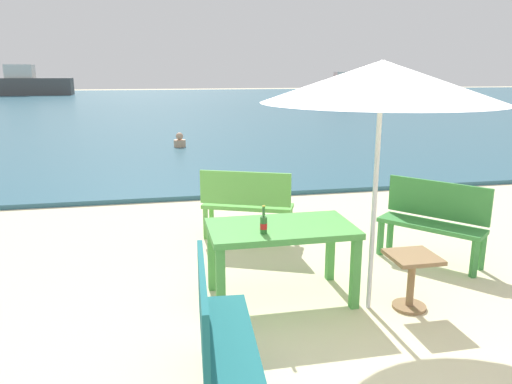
% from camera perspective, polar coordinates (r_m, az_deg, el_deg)
% --- Properties ---
extents(ground_plane, '(120.00, 120.00, 0.00)m').
position_cam_1_polar(ground_plane, '(4.29, 10.78, -17.37)').
color(ground_plane, beige).
extents(sea_water, '(120.00, 50.00, 0.08)m').
position_cam_1_polar(sea_water, '(33.47, -9.22, 10.02)').
color(sea_water, '#2D6075').
rests_on(sea_water, ground_plane).
extents(picnic_table_green, '(1.40, 0.80, 0.76)m').
position_cam_1_polar(picnic_table_green, '(4.78, 2.91, -5.16)').
color(picnic_table_green, '#4C9E47').
rests_on(picnic_table_green, ground_plane).
extents(beer_bottle_amber, '(0.07, 0.07, 0.26)m').
position_cam_1_polar(beer_bottle_amber, '(4.49, 0.89, -3.69)').
color(beer_bottle_amber, '#2D662D').
rests_on(beer_bottle_amber, picnic_table_green).
extents(patio_umbrella, '(2.10, 2.10, 2.30)m').
position_cam_1_polar(patio_umbrella, '(4.44, 14.39, 12.29)').
color(patio_umbrella, silver).
rests_on(patio_umbrella, ground_plane).
extents(side_table_wood, '(0.44, 0.44, 0.54)m').
position_cam_1_polar(side_table_wood, '(4.91, 17.62, -9.01)').
color(side_table_wood, olive).
rests_on(side_table_wood, ground_plane).
extents(bench_teal_center, '(0.44, 1.22, 0.95)m').
position_cam_1_polar(bench_teal_center, '(3.42, -4.52, -15.34)').
color(bench_teal_center, '#196066').
rests_on(bench_teal_center, ground_plane).
extents(bench_green_left, '(1.04, 1.16, 0.95)m').
position_cam_1_polar(bench_green_left, '(6.14, 19.92, -2.72)').
color(bench_green_left, '#3D8C42').
rests_on(bench_green_left, ground_plane).
extents(bench_green_right, '(1.25, 0.80, 0.95)m').
position_cam_1_polar(bench_green_right, '(6.48, -1.10, -1.03)').
color(bench_green_right, '#60B24C').
rests_on(bench_green_right, ground_plane).
extents(swimmer_person, '(0.34, 0.34, 0.41)m').
position_cam_1_polar(swimmer_person, '(14.33, -8.86, 5.84)').
color(swimmer_person, tan).
rests_on(swimmer_person, sea_water).
extents(boat_tanker, '(5.57, 1.52, 2.02)m').
position_cam_1_polar(boat_tanker, '(49.76, 10.61, 12.07)').
color(boat_tanker, maroon).
rests_on(boat_tanker, sea_water).
extents(boat_barge, '(7.30, 1.99, 2.65)m').
position_cam_1_polar(boat_barge, '(49.11, -24.97, 11.28)').
color(boat_barge, '#4C4C4C').
rests_on(boat_barge, sea_water).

